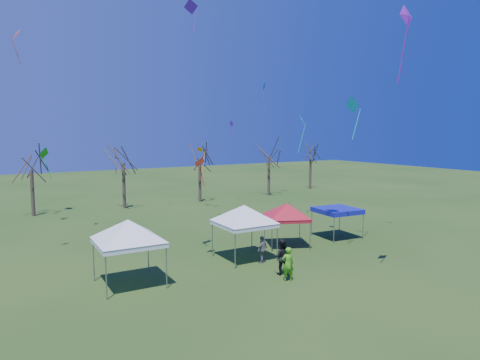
# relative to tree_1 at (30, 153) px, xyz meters

# --- Properties ---
(ground) EXTENTS (140.00, 140.00, 0.00)m
(ground) POSITION_rel_tree_1_xyz_m (10.77, -24.65, -5.79)
(ground) COLOR #234415
(ground) RESTS_ON ground
(tree_1) EXTENTS (3.42, 3.42, 7.54)m
(tree_1) POSITION_rel_tree_1_xyz_m (0.00, 0.00, 0.00)
(tree_1) COLOR #3D2D21
(tree_1) RESTS_ON ground
(tree_2) EXTENTS (3.71, 3.71, 8.18)m
(tree_2) POSITION_rel_tree_1_xyz_m (8.40, -0.27, 0.50)
(tree_2) COLOR #3D2D21
(tree_2) RESTS_ON ground
(tree_3) EXTENTS (3.59, 3.59, 7.91)m
(tree_3) POSITION_rel_tree_1_xyz_m (16.80, -0.60, 0.29)
(tree_3) COLOR #3D2D21
(tree_3) RESTS_ON ground
(tree_4) EXTENTS (3.58, 3.58, 7.89)m
(tree_4) POSITION_rel_tree_1_xyz_m (26.12, -0.65, 0.27)
(tree_4) COLOR #3D2D21
(tree_4) RESTS_ON ground
(tree_5) EXTENTS (3.39, 3.39, 7.46)m
(tree_5) POSITION_rel_tree_1_xyz_m (34.49, 1.42, -0.06)
(tree_5) COLOR #3D2D21
(tree_5) RESTS_ON ground
(tent_white_west) EXTENTS (4.41, 4.41, 3.89)m
(tent_white_west) POSITION_rel_tree_1_xyz_m (2.25, -22.35, -2.65)
(tent_white_west) COLOR gray
(tent_white_west) RESTS_ON ground
(tent_white_mid) EXTENTS (4.38, 4.38, 3.86)m
(tent_white_mid) POSITION_rel_tree_1_xyz_m (9.59, -21.58, -2.67)
(tent_white_mid) COLOR gray
(tent_white_mid) RESTS_ON ground
(tent_red) EXTENTS (3.61, 3.61, 3.41)m
(tent_red) POSITION_rel_tree_1_xyz_m (13.62, -20.55, -3.04)
(tent_red) COLOR gray
(tent_red) RESTS_ON ground
(tent_blue) EXTENTS (3.04, 3.04, 2.20)m
(tent_blue) POSITION_rel_tree_1_xyz_m (18.17, -20.65, -3.77)
(tent_blue) COLOR gray
(tent_blue) RESTS_ON ground
(person_dark) EXTENTS (1.21, 1.16, 1.97)m
(person_dark) POSITION_rel_tree_1_xyz_m (9.82, -25.10, -4.80)
(person_dark) COLOR black
(person_dark) RESTS_ON ground
(person_grey) EXTENTS (1.03, 0.76, 1.62)m
(person_grey) POSITION_rel_tree_1_xyz_m (10.09, -22.82, -4.98)
(person_grey) COLOR slate
(person_grey) RESTS_ON ground
(person_green) EXTENTS (0.74, 0.59, 1.79)m
(person_green) POSITION_rel_tree_1_xyz_m (9.50, -26.06, -4.89)
(person_green) COLOR #4DB21C
(person_green) RESTS_ON ground
(kite_2) EXTENTS (0.89, 1.32, 3.09)m
(kite_2) POSITION_rel_tree_1_xyz_m (-0.76, -2.08, 10.06)
(kite_2) COLOR #C33B12
(kite_2) RESTS_ON ground
(kite_27) EXTENTS (0.71, 1.10, 2.69)m
(kite_27) POSITION_rel_tree_1_xyz_m (15.92, -24.06, 3.59)
(kite_27) COLOR #0DAEC4
(kite_27) RESTS_ON ground
(kite_22) EXTENTS (1.03, 1.04, 2.61)m
(kite_22) POSITION_rel_tree_1_xyz_m (15.05, -4.35, 0.09)
(kite_22) COLOR orange
(kite_22) RESTS_ON ground
(kite_1) EXTENTS (0.93, 0.77, 1.77)m
(kite_1) POSITION_rel_tree_1_xyz_m (7.06, -20.68, 0.17)
(kite_1) COLOR red
(kite_1) RESTS_ON ground
(kite_17) EXTENTS (1.01, 1.09, 3.10)m
(kite_17) POSITION_rel_tree_1_xyz_m (18.21, -16.43, 2.84)
(kite_17) COLOR #0DC6CB
(kite_17) RESTS_ON ground
(kite_5) EXTENTS (1.16, 0.50, 3.69)m
(kite_5) POSITION_rel_tree_1_xyz_m (13.67, -29.52, 7.33)
(kite_5) COLOR purple
(kite_5) RESTS_ON ground
(kite_19) EXTENTS (0.55, 0.78, 2.07)m
(kite_19) POSITION_rel_tree_1_xyz_m (19.50, -3.02, 2.79)
(kite_19) COLOR #631BC2
(kite_19) RESTS_ON ground
(kite_13) EXTENTS (1.15, 1.15, 2.88)m
(kite_13) POSITION_rel_tree_1_xyz_m (0.61, -4.42, 0.17)
(kite_13) COLOR #1AA619
(kite_13) RESTS_ON ground
(kite_12) EXTENTS (0.93, 0.94, 3.33)m
(kite_12) POSITION_rel_tree_1_xyz_m (24.94, -1.16, 7.21)
(kite_12) COLOR blue
(kite_12) RESTS_ON ground
(kite_11) EXTENTS (1.31, 1.35, 2.86)m
(kite_11) POSITION_rel_tree_1_xyz_m (12.18, -8.80, 12.55)
(kite_11) COLOR #6018AE
(kite_11) RESTS_ON ground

